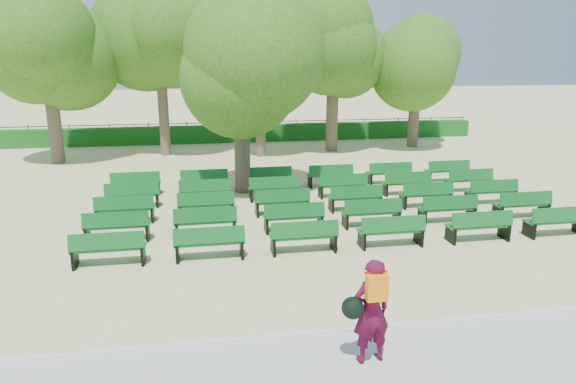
{
  "coord_description": "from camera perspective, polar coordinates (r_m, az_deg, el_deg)",
  "views": [
    {
      "loc": [
        -2.33,
        -13.71,
        4.54
      ],
      "look_at": [
        -0.13,
        -1.0,
        1.1
      ],
      "focal_mm": 32.0,
      "sensor_mm": 36.0,
      "label": 1
    }
  ],
  "objects": [
    {
      "name": "person",
      "position": [
        7.85,
        9.1,
        -12.83
      ],
      "size": [
        0.8,
        0.51,
        1.64
      ],
      "rotation": [
        0.0,
        0.0,
        3.31
      ],
      "color": "#4E0B27",
      "rests_on": "ground"
    },
    {
      "name": "paving",
      "position": [
        8.1,
        9.15,
        -19.15
      ],
      "size": [
        30.0,
        2.2,
        0.06
      ],
      "primitive_type": "cube",
      "color": "#B9BAB5",
      "rests_on": "ground"
    },
    {
      "name": "bench_array",
      "position": [
        15.36,
        3.51,
        -1.96
      ],
      "size": [
        1.64,
        0.6,
        1.01
      ],
      "rotation": [
        0.0,
        0.0,
        0.06
      ],
      "color": "#106020",
      "rests_on": "ground"
    },
    {
      "name": "tree_line",
      "position": [
        24.25,
        -4.15,
        4.11
      ],
      "size": [
        21.8,
        6.8,
        7.04
      ],
      "primitive_type": null,
      "color": "#3A701E",
      "rests_on": "ground"
    },
    {
      "name": "tree_among",
      "position": [
        17.12,
        -5.33,
        13.71
      ],
      "size": [
        4.21,
        4.21,
        6.12
      ],
      "color": "brown",
      "rests_on": "ground"
    },
    {
      "name": "hedge",
      "position": [
        28.1,
        -5.0,
        6.52
      ],
      "size": [
        26.0,
        0.7,
        0.9
      ],
      "primitive_type": "cube",
      "color": "#185D1C",
      "rests_on": "ground"
    },
    {
      "name": "curb",
      "position": [
        9.01,
        6.74,
        -15.08
      ],
      "size": [
        30.0,
        0.12,
        0.1
      ],
      "primitive_type": "cube",
      "color": "silver",
      "rests_on": "ground"
    },
    {
      "name": "ground",
      "position": [
        14.62,
        -0.18,
        -3.15
      ],
      "size": [
        120.0,
        120.0,
        0.0
      ],
      "primitive_type": "plane",
      "color": "#CCC387"
    },
    {
      "name": "fence",
      "position": [
        28.56,
        -5.05,
        5.74
      ],
      "size": [
        26.0,
        0.1,
        1.02
      ],
      "primitive_type": null,
      "color": "black",
      "rests_on": "ground"
    }
  ]
}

